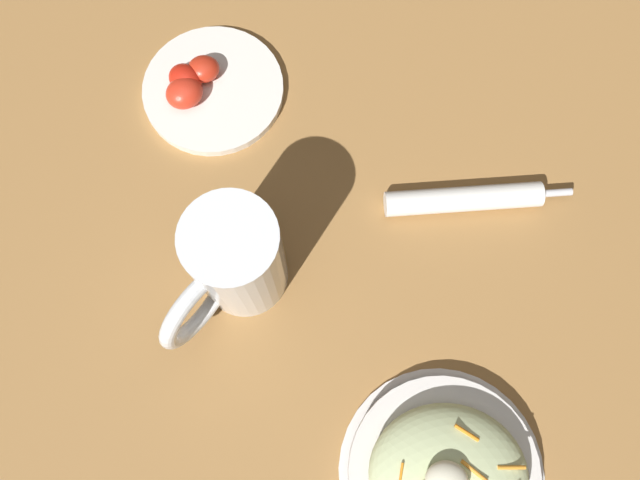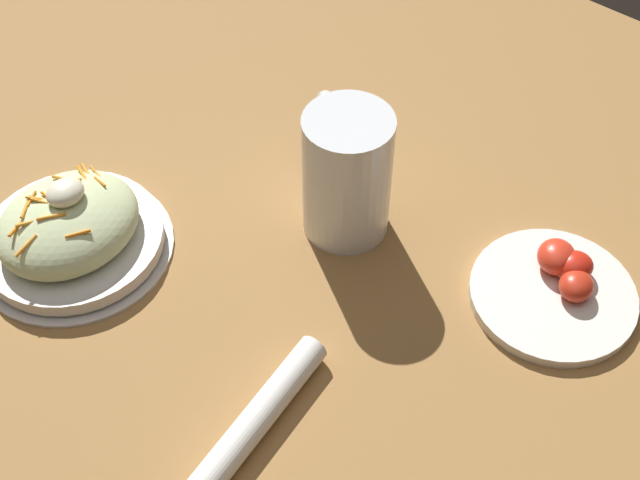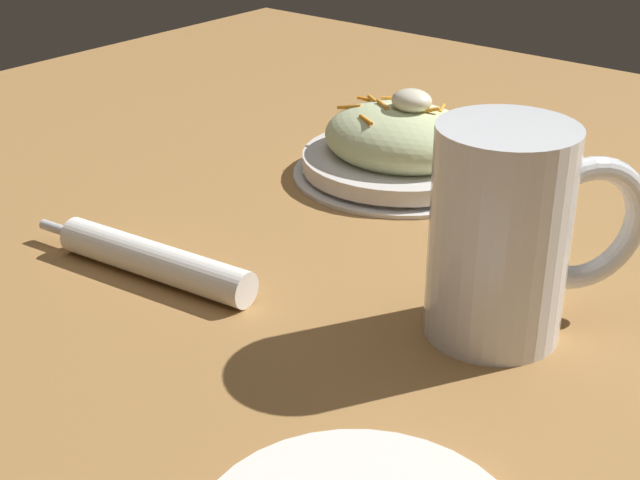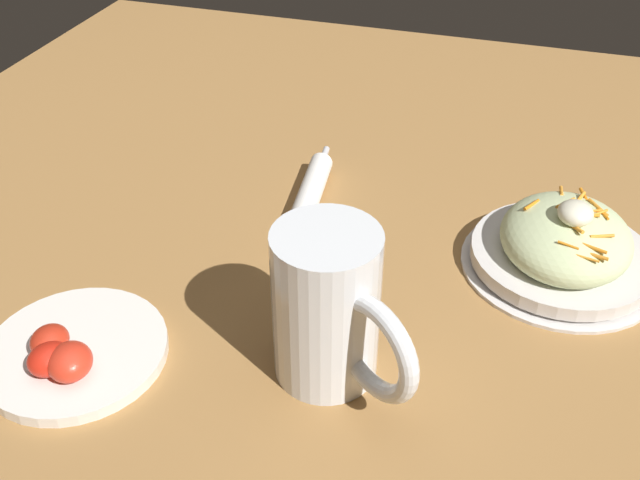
{
  "view_description": "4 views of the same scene",
  "coord_description": "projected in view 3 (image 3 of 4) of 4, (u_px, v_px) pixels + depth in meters",
  "views": [
    {
      "loc": [
        -0.06,
        -0.16,
        0.7
      ],
      "look_at": [
        -0.07,
        0.03,
        0.06
      ],
      "focal_mm": 35.69,
      "sensor_mm": 36.0,
      "label": 1
    },
    {
      "loc": [
        0.36,
        0.39,
        0.72
      ],
      "look_at": [
        -0.07,
        0.03,
        0.07
      ],
      "focal_mm": 48.36,
      "sensor_mm": 36.0,
      "label": 2
    },
    {
      "loc": [
        -0.41,
        0.5,
        0.34
      ],
      "look_at": [
        -0.04,
        0.06,
        0.06
      ],
      "focal_mm": 51.1,
      "sensor_mm": 36.0,
      "label": 3
    },
    {
      "loc": [
        -0.61,
        -0.14,
        0.5
      ],
      "look_at": [
        -0.06,
        0.03,
        0.07
      ],
      "focal_mm": 40.8,
      "sensor_mm": 36.0,
      "label": 4
    }
  ],
  "objects": [
    {
      "name": "ground_plane",
      "position": [
        324.0,
        267.0,
        0.73
      ],
      "size": [
        1.43,
        1.43,
        0.0
      ],
      "primitive_type": "plane",
      "color": "#9E703D"
    },
    {
      "name": "salad_plate",
      "position": [
        401.0,
        148.0,
        0.9
      ],
      "size": [
        0.21,
        0.21,
        0.09
      ],
      "color": "silver",
      "rests_on": "ground_plane"
    },
    {
      "name": "beer_mug",
      "position": [
        503.0,
        243.0,
        0.62
      ],
      "size": [
        0.12,
        0.15,
        0.15
      ],
      "color": "white",
      "rests_on": "ground_plane"
    },
    {
      "name": "napkin_roll",
      "position": [
        153.0,
        260.0,
        0.71
      ],
      "size": [
        0.22,
        0.05,
        0.03
      ],
      "color": "white",
      "rests_on": "ground_plane"
    }
  ]
}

